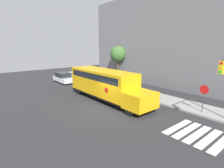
# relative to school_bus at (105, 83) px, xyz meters

# --- Properties ---
(ground_plane) EXTENTS (60.00, 60.00, 0.00)m
(ground_plane) POSITION_rel_school_bus_xyz_m (2.22, -1.88, -1.76)
(ground_plane) COLOR #28282B
(sidewalk_strip) EXTENTS (44.00, 3.00, 0.15)m
(sidewalk_strip) POSITION_rel_school_bus_xyz_m (2.22, 4.62, -1.69)
(sidewalk_strip) COLOR gray
(sidewalk_strip) RESTS_ON ground
(building_backdrop) EXTENTS (32.00, 4.00, 12.70)m
(building_backdrop) POSITION_rel_school_bus_xyz_m (2.22, 11.12, 4.59)
(building_backdrop) COLOR slate
(building_backdrop) RESTS_ON ground
(crosswalk_stripes) EXTENTS (3.30, 3.20, 0.01)m
(crosswalk_stripes) POSITION_rel_school_bus_xyz_m (9.67, 0.12, -1.76)
(crosswalk_stripes) COLOR white
(crosswalk_stripes) RESTS_ON ground
(school_bus) EXTENTS (10.67, 2.57, 3.08)m
(school_bus) POSITION_rel_school_bus_xyz_m (0.00, 0.00, 0.00)
(school_bus) COLOR #EAA80F
(school_bus) RESTS_ON ground
(parked_car) EXTENTS (4.18, 1.83, 1.51)m
(parked_car) POSITION_rel_school_bus_xyz_m (-10.89, 0.39, -1.02)
(parked_car) COLOR silver
(parked_car) RESTS_ON ground
(stop_sign) EXTENTS (0.72, 0.10, 2.44)m
(stop_sign) POSITION_rel_school_bus_xyz_m (8.27, 3.84, -0.13)
(stop_sign) COLOR #38383A
(stop_sign) RESTS_ON ground
(tree_near_sidewalk) EXTENTS (2.62, 2.62, 5.48)m
(tree_near_sidewalk) POSITION_rel_school_bus_xyz_m (-7.54, 8.50, 2.37)
(tree_near_sidewalk) COLOR brown
(tree_near_sidewalk) RESTS_ON ground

